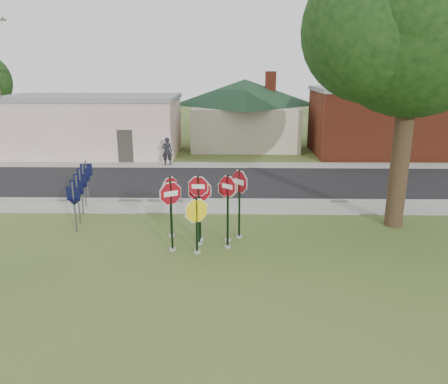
{
  "coord_description": "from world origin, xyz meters",
  "views": [
    {
      "loc": [
        0.96,
        -13.17,
        6.16
      ],
      "look_at": [
        0.7,
        2.0,
        1.78
      ],
      "focal_mm": 35.0,
      "sensor_mm": 36.0,
      "label": 1
    }
  ],
  "objects_px": {
    "stop_sign_left": "(171,206)",
    "oak_tree": "(416,22)",
    "stop_sign_center": "(199,201)",
    "pedestrian": "(167,151)",
    "stop_sign_yellow": "(197,219)"
  },
  "relations": [
    {
      "from": "stop_sign_yellow",
      "to": "pedestrian",
      "type": "relative_size",
      "value": 1.17
    },
    {
      "from": "stop_sign_left",
      "to": "pedestrian",
      "type": "distance_m",
      "value": 13.54
    },
    {
      "from": "stop_sign_left",
      "to": "oak_tree",
      "type": "relative_size",
      "value": 0.24
    },
    {
      "from": "oak_tree",
      "to": "pedestrian",
      "type": "relative_size",
      "value": 6.18
    },
    {
      "from": "stop_sign_left",
      "to": "oak_tree",
      "type": "height_order",
      "value": "oak_tree"
    },
    {
      "from": "stop_sign_left",
      "to": "pedestrian",
      "type": "bearing_deg",
      "value": 98.8
    },
    {
      "from": "oak_tree",
      "to": "stop_sign_left",
      "type": "bearing_deg",
      "value": -162.64
    },
    {
      "from": "stop_sign_yellow",
      "to": "stop_sign_center",
      "type": "bearing_deg",
      "value": 88.73
    },
    {
      "from": "stop_sign_center",
      "to": "stop_sign_left",
      "type": "xyz_separation_m",
      "value": [
        -0.89,
        -0.57,
        0.0
      ]
    },
    {
      "from": "stop_sign_center",
      "to": "oak_tree",
      "type": "bearing_deg",
      "value": 15.38
    },
    {
      "from": "stop_sign_left",
      "to": "pedestrian",
      "type": "relative_size",
      "value": 1.46
    },
    {
      "from": "stop_sign_center",
      "to": "stop_sign_left",
      "type": "bearing_deg",
      "value": -147.52
    },
    {
      "from": "stop_sign_center",
      "to": "stop_sign_left",
      "type": "relative_size",
      "value": 1.01
    },
    {
      "from": "stop_sign_yellow",
      "to": "stop_sign_left",
      "type": "bearing_deg",
      "value": 167.29
    },
    {
      "from": "oak_tree",
      "to": "pedestrian",
      "type": "distance_m",
      "value": 16.51
    }
  ]
}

